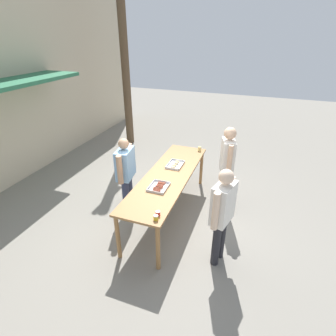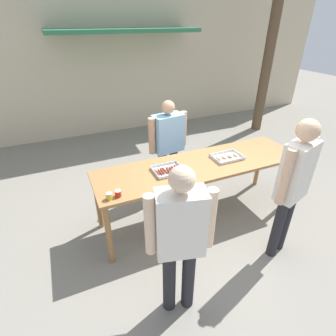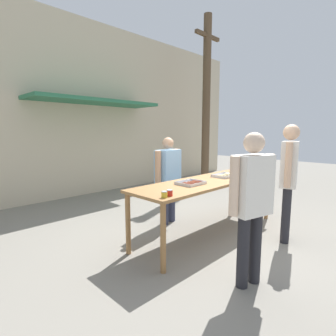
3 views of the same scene
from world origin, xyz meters
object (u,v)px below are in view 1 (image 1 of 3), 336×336
condiment_jar_mustard (156,218)px  person_customer_holding_hotdog (222,210)px  beer_cup (200,149)px  utility_pole (125,59)px  person_server_behind_table (126,170)px  food_tray_sausages (159,187)px  condiment_jar_ketchup (158,213)px  person_customer_with_cup (227,162)px  food_tray_buns (175,165)px

condiment_jar_mustard → person_customer_holding_hotdog: bearing=-64.1°
beer_cup → utility_pole: utility_pole is taller
beer_cup → person_server_behind_table: person_server_behind_table is taller
food_tray_sausages → condiment_jar_mustard: size_ratio=4.92×
person_customer_holding_hotdog → condiment_jar_ketchup: bearing=-55.2°
person_customer_with_cup → utility_pole: (2.66, 3.55, 1.55)m
food_tray_sausages → person_server_behind_table: person_server_behind_table is taller
condiment_jar_ketchup → food_tray_sausages: bearing=20.8°
food_tray_sausages → person_customer_with_cup: (1.08, -1.01, 0.16)m
condiment_jar_mustard → utility_pole: 5.63m
beer_cup → person_customer_with_cup: (-0.73, -0.72, 0.12)m
food_tray_sausages → utility_pole: (3.73, 2.54, 1.70)m
food_tray_buns → food_tray_sausages: bearing=-179.9°
food_tray_buns → utility_pole: (2.83, 2.54, 1.70)m
food_tray_sausages → person_customer_holding_hotdog: 1.24m
condiment_jar_mustard → person_server_behind_table: (1.20, 1.14, -0.02)m
beer_cup → person_customer_with_cup: 1.03m
condiment_jar_ketchup → person_server_behind_table: size_ratio=0.05×
food_tray_sausages → person_customer_holding_hotdog: (-0.40, -1.17, 0.08)m
food_tray_sausages → condiment_jar_ketchup: size_ratio=4.92×
person_server_behind_table → utility_pole: (3.36, 1.69, 1.70)m
beer_cup → person_customer_holding_hotdog: bearing=-158.1°
food_tray_buns → person_customer_with_cup: (0.17, -1.01, 0.15)m
food_tray_buns → beer_cup: size_ratio=4.20×
utility_pole → beer_cup: bearing=-124.3°
food_tray_sausages → condiment_jar_ketchup: condiment_jar_ketchup is taller
person_server_behind_table → beer_cup: bearing=-47.1°
food_tray_buns → person_server_behind_table: bearing=122.2°
food_tray_buns → person_customer_holding_hotdog: 1.76m
food_tray_buns → condiment_jar_ketchup: bearing=-170.3°
person_server_behind_table → utility_pole: size_ratio=0.31×
utility_pole → person_customer_holding_hotdog: bearing=-138.1°
food_tray_sausages → condiment_jar_mustard: condiment_jar_mustard is taller
person_customer_with_cup → condiment_jar_mustard: bearing=-37.6°
person_server_behind_table → person_customer_with_cup: person_customer_with_cup is taller
utility_pole → condiment_jar_mustard: bearing=-148.2°
person_customer_with_cup → utility_pole: bearing=-143.8°
person_customer_with_cup → food_tray_buns: bearing=-97.5°
condiment_jar_mustard → condiment_jar_ketchup: same height
person_server_behind_table → condiment_jar_mustard: bearing=-145.3°
food_tray_sausages → utility_pole: 4.83m
food_tray_sausages → person_customer_holding_hotdog: bearing=-108.9°
beer_cup → condiment_jar_mustard: bearing=-180.0°
food_tray_buns → condiment_jar_ketchup: (-1.64, -0.28, 0.02)m
beer_cup → utility_pole: size_ratio=0.02×
person_server_behind_table → person_customer_with_cup: (0.70, -1.86, 0.15)m
beer_cup → person_server_behind_table: 1.83m
person_customer_holding_hotdog → condiment_jar_mustard: bearing=-49.5°
person_customer_holding_hotdog → utility_pole: 5.79m
beer_cup → condiment_jar_ketchup: bearing=179.8°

